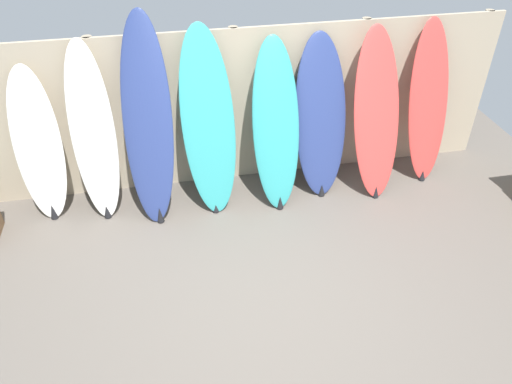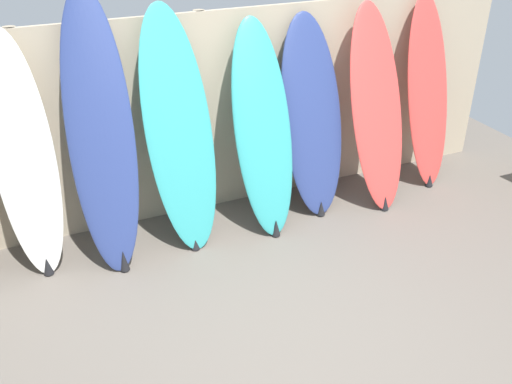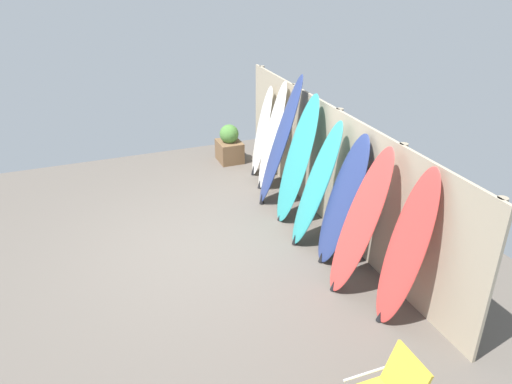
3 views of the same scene
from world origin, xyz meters
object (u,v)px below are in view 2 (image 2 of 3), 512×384
surfboard_navy_5 (312,118)px  surfboard_teal_3 (179,133)px  surfboard_white_1 (25,160)px  surfboard_navy_2 (101,137)px  surfboard_red_7 (428,94)px  surfboard_red_6 (377,110)px  surfboard_teal_4 (263,131)px

surfboard_navy_5 → surfboard_teal_3: bearing=-177.2°
surfboard_white_1 → surfboard_navy_2: 0.58m
surfboard_navy_5 → surfboard_red_7: (1.28, 0.03, 0.03)m
surfboard_red_6 → surfboard_red_7: (0.68, 0.15, 0.01)m
surfboard_navy_2 → surfboard_teal_4: (1.31, -0.04, -0.16)m
surfboard_teal_4 → surfboard_navy_5: (0.52, 0.10, -0.01)m
surfboard_white_1 → surfboard_red_7: 3.68m
surfboard_navy_5 → surfboard_navy_2: bearing=-177.9°
surfboard_navy_2 → surfboard_navy_5: 1.85m
surfboard_white_1 → surfboard_teal_3: (1.17, -0.09, 0.05)m
surfboard_white_1 → surfboard_teal_3: bearing=-4.4°
surfboard_teal_3 → surfboard_navy_5: surfboard_teal_3 is taller
surfboard_red_7 → surfboard_teal_4: bearing=-175.7°
surfboard_red_6 → surfboard_red_7: size_ratio=0.99×
surfboard_red_7 → surfboard_red_6: bearing=-167.9°
surfboard_white_1 → surfboard_navy_5: (2.40, -0.03, -0.04)m
surfboard_navy_5 → surfboard_red_6: surfboard_red_6 is taller
surfboard_white_1 → surfboard_teal_4: bearing=-4.1°
surfboard_teal_4 → surfboard_red_6: surfboard_red_6 is taller
surfboard_teal_3 → surfboard_navy_5: 1.24m
surfboard_red_6 → surfboard_white_1: bearing=177.2°
surfboard_navy_5 → surfboard_red_6: size_ratio=0.97×
surfboard_teal_4 → surfboard_red_7: surfboard_red_7 is taller
surfboard_white_1 → surfboard_red_6: 3.00m
surfboard_navy_2 → surfboard_teal_3: (0.61, 0.01, -0.08)m
surfboard_white_1 → surfboard_teal_3: 1.17m
surfboard_white_1 → surfboard_teal_4: (1.88, -0.13, -0.03)m
surfboard_red_6 → surfboard_red_7: surfboard_red_7 is taller
surfboard_red_7 → surfboard_white_1: bearing=-180.0°
surfboard_navy_2 → surfboard_teal_4: bearing=-1.6°
surfboard_navy_2 → surfboard_teal_3: 0.61m
surfboard_teal_4 → surfboard_red_6: 1.12m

